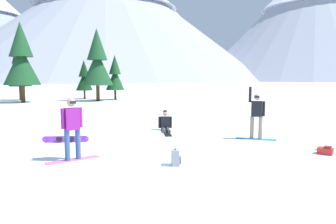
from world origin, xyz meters
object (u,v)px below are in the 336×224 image
loose_snowboard_far_spare (65,139)px  pine_tree_tall (20,66)px  backpack_red (325,151)px  pine_tree_broad (115,75)px  pine_tree_slender (97,62)px  backpack_grey (176,158)px  snowboarder_background (166,124)px  snowboarder_midground (256,115)px  snowboarder_foreground (72,128)px  pine_tree_young (21,59)px  pine_tree_twin (84,78)px

loose_snowboard_far_spare → pine_tree_tall: size_ratio=0.26×
loose_snowboard_far_spare → backpack_red: bearing=-21.7°
pine_tree_tall → pine_tree_broad: 9.85m
loose_snowboard_far_spare → pine_tree_tall: bearing=108.0°
pine_tree_slender → pine_tree_broad: 2.75m
backpack_grey → snowboarder_background: bearing=83.2°
snowboarder_midground → loose_snowboard_far_spare: (-7.23, 0.67, -0.85)m
loose_snowboard_far_spare → pine_tree_slender: pine_tree_slender is taller
loose_snowboard_far_spare → snowboarder_foreground: bearing=-77.9°
snowboarder_midground → snowboarder_background: bearing=140.3°
backpack_red → pine_tree_young: bearing=122.4°
backpack_grey → pine_tree_slender: 25.09m
pine_tree_tall → pine_tree_slender: size_ratio=0.91×
backpack_red → pine_tree_young: size_ratio=0.07×
pine_tree_twin → pine_tree_slender: 4.25m
pine_tree_tall → snowboarder_background: bearing=-61.4°
snowboarder_foreground → pine_tree_broad: (1.54, 25.20, 1.63)m
pine_tree_twin → pine_tree_young: (-5.35, -4.29, 1.79)m
snowboarder_background → backpack_grey: size_ratio=3.88×
backpack_grey → pine_tree_young: size_ratio=0.06×
snowboarder_midground → backpack_grey: size_ratio=4.34×
backpack_grey → pine_tree_young: 26.22m
backpack_grey → pine_tree_broad: 26.39m
snowboarder_midground → pine_tree_slender: 22.82m
snowboarder_foreground → pine_tree_twin: pine_tree_twin is taller
pine_tree_tall → pine_tree_young: size_ratio=0.87×
snowboarder_foreground → pine_tree_broad: pine_tree_broad is taller
backpack_grey → pine_tree_twin: pine_tree_twin is taller
pine_tree_broad → pine_tree_tall: bearing=174.6°
loose_snowboard_far_spare → pine_tree_young: pine_tree_young is taller
backpack_red → pine_tree_twin: pine_tree_twin is taller
loose_snowboard_far_spare → pine_tree_young: (-6.59, 20.19, 4.01)m
backpack_red → pine_tree_twin: (-9.56, 27.79, 2.23)m
snowboarder_foreground → loose_snowboard_far_spare: 2.87m
pine_tree_tall → snowboarder_foreground: bearing=-72.6°
loose_snowboard_far_spare → backpack_grey: backpack_grey is taller
snowboarder_foreground → pine_tree_twin: size_ratio=0.42×
backpack_grey → pine_tree_slender: bearing=97.1°
snowboarder_foreground → pine_tree_tall: pine_tree_tall is taller
snowboarder_midground → pine_tree_young: (-13.82, 20.86, 3.17)m
pine_tree_twin → pine_tree_slender: bearing=-65.9°
snowboarder_midground → backpack_red: (1.09, -2.64, -0.86)m
snowboarder_background → pine_tree_young: (-10.69, 18.25, 3.82)m
backpack_grey → backpack_red: bearing=5.0°
pine_tree_slender → pine_tree_young: (-6.95, -0.71, 0.19)m
snowboarder_background → pine_tree_broad: pine_tree_broad is taller
pine_tree_twin → backpack_red: bearing=-71.0°
snowboarder_midground → pine_tree_tall: size_ratio=0.31×
pine_tree_slender → backpack_red: bearing=-71.8°
pine_tree_twin → pine_tree_broad: (3.36, -1.96, 0.25)m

